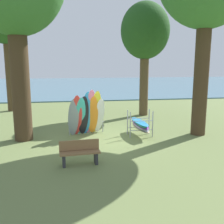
% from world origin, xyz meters
% --- Properties ---
extents(ground_plane, '(80.00, 80.00, 0.00)m').
position_xyz_m(ground_plane, '(0.00, 0.00, 0.00)').
color(ground_plane, olive).
extents(lake_water, '(80.00, 36.00, 0.10)m').
position_xyz_m(lake_water, '(0.00, 30.12, 0.05)').
color(lake_water, '#477084').
rests_on(lake_water, ground).
extents(tree_mid_behind, '(3.59, 3.59, 8.93)m').
position_xyz_m(tree_mid_behind, '(-5.70, 8.36, 6.72)').
color(tree_mid_behind, '#4C3823').
rests_on(tree_mid_behind, ground).
extents(tree_far_left_back, '(3.16, 3.16, 7.36)m').
position_xyz_m(tree_far_left_back, '(3.49, 5.31, 5.41)').
color(tree_far_left_back, brown).
rests_on(tree_far_left_back, ground).
extents(leaning_board_pile, '(1.92, 1.14, 2.29)m').
position_xyz_m(leaning_board_pile, '(-0.64, 0.84, 1.02)').
color(leaning_board_pile, gray).
rests_on(leaning_board_pile, ground).
extents(board_storage_rack, '(1.15, 2.13, 1.25)m').
position_xyz_m(board_storage_rack, '(1.92, 0.35, 0.55)').
color(board_storage_rack, '#9EA0A5').
rests_on(board_storage_rack, ground).
extents(park_bench, '(1.43, 0.52, 0.85)m').
position_xyz_m(park_bench, '(-1.13, -2.89, 0.45)').
color(park_bench, '#2D2D33').
rests_on(park_bench, ground).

